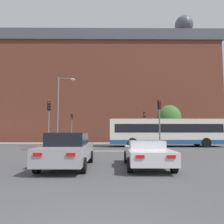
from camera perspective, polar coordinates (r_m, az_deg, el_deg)
stop_line_strip at (r=18.89m, az=-1.36°, el=-10.16°), size 7.40×0.30×0.01m
far_pavement at (r=31.26m, az=-1.00°, el=-8.13°), size 68.22×2.50×0.01m
brick_civic_building at (r=41.58m, az=-1.25°, el=5.59°), size 38.60×13.64×24.19m
car_saloon_left at (r=10.68m, az=-11.45°, el=-9.66°), size 2.12×4.92×1.62m
car_roadster_right at (r=10.62m, az=9.09°, el=-10.63°), size 2.07×4.46×1.24m
bus_crossing_lead at (r=24.96m, az=13.97°, el=-5.07°), size 12.49×2.77×3.01m
traffic_light_far_left at (r=31.42m, az=-10.49°, el=-2.92°), size 0.26×0.31×4.17m
traffic_light_far_right at (r=31.34m, az=8.44°, el=-2.65°), size 0.26×0.31×4.44m
traffic_light_near_right at (r=19.71m, az=12.29°, el=-1.19°), size 0.26×0.31×4.45m
traffic_light_near_left at (r=19.95m, az=-16.20°, el=-1.37°), size 0.26×0.31×4.32m
street_lamp_junction at (r=23.15m, az=-13.25°, el=1.89°), size 1.81×0.36×7.32m
pedestrian_waiting at (r=30.80m, az=5.94°, el=-6.32°), size 0.42×0.45×1.69m
tree_by_building at (r=36.82m, az=14.39°, el=-1.45°), size 4.40×4.40×6.21m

